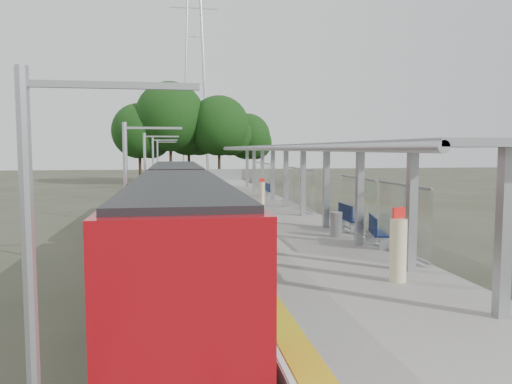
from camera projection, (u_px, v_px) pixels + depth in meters
ground at (370, 334)px, 12.02m from camera, size 200.00×200.00×0.00m
trackbed at (176, 219)px, 30.94m from camera, size 3.00×70.00×0.24m
platform at (248, 212)px, 31.64m from camera, size 6.00×50.00×1.00m
tactile_strip at (208, 204)px, 31.18m from camera, size 0.60×50.00×0.02m
end_fence at (215, 175)px, 56.07m from camera, size 6.00×0.10×1.20m
train at (177, 208)px, 20.52m from camera, size 2.74×27.60×3.62m
canopy at (286, 154)px, 27.83m from camera, size 3.27×38.00×3.66m
pylon at (195, 60)px, 81.98m from camera, size 8.00×4.00×38.00m
tree_cluster at (190, 126)px, 62.82m from camera, size 20.48×12.61×12.68m
catenary_masts at (146, 175)px, 29.44m from camera, size 2.08×48.16×5.40m
bench_near at (376, 230)px, 17.68m from camera, size 0.87×1.68×1.10m
bench_mid at (348, 217)px, 20.98m from camera, size 0.53×1.69×1.15m
bench_far at (269, 190)px, 36.10m from camera, size 0.47×1.46×0.99m
info_pillar_near at (398, 250)px, 12.99m from camera, size 0.44×0.44×1.95m
info_pillar_far at (262, 193)px, 31.46m from camera, size 0.36×0.36×1.62m
litter_bin at (336, 225)px, 19.64m from camera, size 0.55×0.55×0.98m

